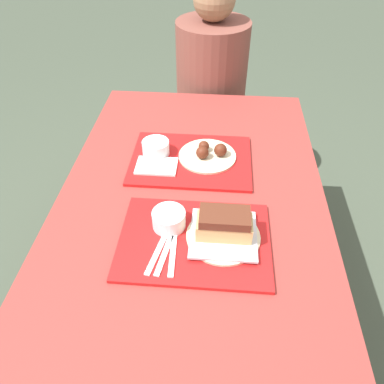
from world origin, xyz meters
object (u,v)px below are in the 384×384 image
(tray_far, at_px, (191,160))
(bowl_coleslaw_far, at_px, (156,147))
(brisket_sandwich_plate, at_px, (224,228))
(bowl_coleslaw_near, at_px, (169,218))
(person_seated_across, at_px, (212,67))
(tray_near, at_px, (194,241))
(wings_plate_far, at_px, (208,153))

(tray_far, height_order, bowl_coleslaw_far, bowl_coleslaw_far)
(tray_far, bearing_deg, brisket_sandwich_plate, -71.30)
(tray_far, xyz_separation_m, bowl_coleslaw_near, (-0.04, -0.35, 0.04))
(bowl_coleslaw_near, bearing_deg, brisket_sandwich_plate, -11.49)
(bowl_coleslaw_far, xyz_separation_m, person_seated_across, (0.18, 0.74, 0.00))
(bowl_coleslaw_far, bearing_deg, bowl_coleslaw_near, -75.21)
(tray_near, xyz_separation_m, brisket_sandwich_plate, (0.08, 0.02, 0.04))
(wings_plate_far, bearing_deg, brisket_sandwich_plate, -80.88)
(tray_near, relative_size, person_seated_across, 0.62)
(bowl_coleslaw_near, height_order, wings_plate_far, wings_plate_far)
(tray_far, bearing_deg, bowl_coleslaw_far, 171.25)
(tray_far, relative_size, bowl_coleslaw_far, 4.40)
(bowl_coleslaw_near, xyz_separation_m, wings_plate_far, (0.10, 0.36, -0.01))
(bowl_coleslaw_near, relative_size, wings_plate_far, 0.47)
(brisket_sandwich_plate, relative_size, person_seated_across, 0.31)
(brisket_sandwich_plate, bearing_deg, tray_far, 108.70)
(brisket_sandwich_plate, bearing_deg, bowl_coleslaw_far, 123.35)
(bowl_coleslaw_far, bearing_deg, tray_near, -66.78)
(bowl_coleslaw_near, height_order, brisket_sandwich_plate, brisket_sandwich_plate)
(bowl_coleslaw_near, xyz_separation_m, brisket_sandwich_plate, (0.17, -0.03, 0.01))
(tray_near, distance_m, bowl_coleslaw_far, 0.45)
(bowl_coleslaw_near, relative_size, bowl_coleslaw_far, 1.00)
(tray_near, bearing_deg, person_seated_across, 89.88)
(tray_near, height_order, brisket_sandwich_plate, brisket_sandwich_plate)
(bowl_coleslaw_near, height_order, bowl_coleslaw_far, same)
(tray_near, relative_size, bowl_coleslaw_near, 4.40)
(bowl_coleslaw_near, xyz_separation_m, bowl_coleslaw_far, (-0.10, 0.37, 0.00))
(person_seated_across, bearing_deg, bowl_coleslaw_near, -94.35)
(bowl_coleslaw_near, distance_m, bowl_coleslaw_far, 0.38)
(person_seated_across, bearing_deg, tray_far, -93.45)
(tray_far, distance_m, person_seated_across, 0.76)
(bowl_coleslaw_far, bearing_deg, tray_far, -8.75)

